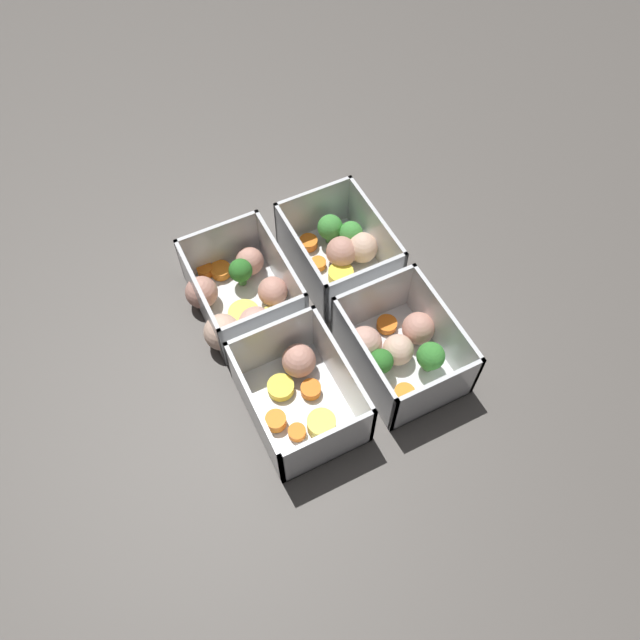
{
  "coord_description": "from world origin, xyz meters",
  "views": [
    {
      "loc": [
        -0.37,
        0.18,
        0.68
      ],
      "look_at": [
        0.0,
        0.0,
        0.03
      ],
      "focal_mm": 35.0,
      "sensor_mm": 36.0,
      "label": 1
    }
  ],
  "objects_px": {
    "container_near_right": "(343,251)",
    "container_far_right": "(240,297)",
    "container_far_left": "(299,391)",
    "container_near_left": "(399,348)"
  },
  "relations": [
    {
      "from": "container_near_right",
      "to": "container_far_right",
      "type": "distance_m",
      "value": 0.15
    },
    {
      "from": "container_far_left",
      "to": "container_near_left",
      "type": "bearing_deg",
      "value": -90.79
    },
    {
      "from": "container_near_left",
      "to": "container_near_right",
      "type": "distance_m",
      "value": 0.16
    },
    {
      "from": "container_far_left",
      "to": "container_far_right",
      "type": "bearing_deg",
      "value": 3.76
    },
    {
      "from": "container_far_right",
      "to": "container_far_left",
      "type": "bearing_deg",
      "value": -176.24
    },
    {
      "from": "container_far_left",
      "to": "container_far_right",
      "type": "xyz_separation_m",
      "value": [
        0.15,
        0.01,
        -0.0
      ]
    },
    {
      "from": "container_near_left",
      "to": "container_far_left",
      "type": "relative_size",
      "value": 1.0
    },
    {
      "from": "container_near_right",
      "to": "container_far_left",
      "type": "relative_size",
      "value": 1.03
    },
    {
      "from": "container_near_right",
      "to": "container_far_left",
      "type": "distance_m",
      "value": 0.21
    },
    {
      "from": "container_near_left",
      "to": "container_far_left",
      "type": "distance_m",
      "value": 0.13
    }
  ]
}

